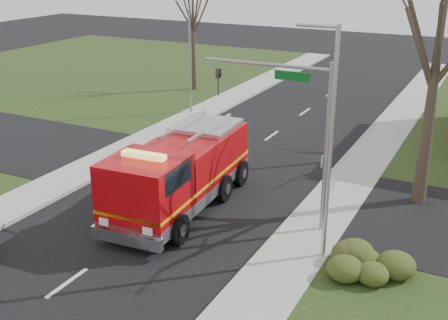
% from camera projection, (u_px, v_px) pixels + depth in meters
% --- Properties ---
extents(ground, '(120.00, 120.00, 0.00)m').
position_uv_depth(ground, '(164.00, 214.00, 23.97)').
color(ground, black).
rests_on(ground, ground).
extents(sidewalk_right, '(2.40, 80.00, 0.15)m').
position_uv_depth(sidewalk_right, '(301.00, 244.00, 21.30)').
color(sidewalk_right, gray).
rests_on(sidewalk_right, ground).
extents(sidewalk_left, '(2.40, 80.00, 0.15)m').
position_uv_depth(sidewalk_left, '(53.00, 186.00, 26.58)').
color(sidewalk_left, gray).
rests_on(sidewalk_left, ground).
extents(hedge_corner, '(2.80, 2.00, 0.90)m').
position_uv_depth(hedge_corner, '(370.00, 263.00, 19.09)').
color(hedge_corner, '#334017').
rests_on(hedge_corner, lawn_right).
extents(bare_tree_near, '(6.00, 6.00, 12.00)m').
position_uv_depth(bare_tree_near, '(440.00, 34.00, 22.31)').
color(bare_tree_near, '#35281F').
rests_on(bare_tree_near, ground).
extents(bare_tree_left, '(4.50, 4.50, 9.00)m').
position_uv_depth(bare_tree_left, '(193.00, 19.00, 42.94)').
color(bare_tree_left, '#35281F').
rests_on(bare_tree_left, ground).
extents(traffic_signal_mast, '(5.29, 0.18, 6.80)m').
position_uv_depth(traffic_signal_mast, '(296.00, 114.00, 21.34)').
color(traffic_signal_mast, gray).
rests_on(traffic_signal_mast, ground).
extents(streetlight_pole, '(1.48, 0.16, 8.40)m').
position_uv_depth(streetlight_pole, '(329.00, 140.00, 18.91)').
color(streetlight_pole, '#B7BABF').
rests_on(streetlight_pole, ground).
extents(utility_pole_far, '(0.14, 0.14, 7.00)m').
position_uv_depth(utility_pole_far, '(190.00, 63.00, 37.30)').
color(utility_pole_far, gray).
rests_on(utility_pole_far, ground).
extents(fire_engine, '(3.72, 8.77, 3.46)m').
position_uv_depth(fire_engine, '(179.00, 175.00, 23.92)').
color(fire_engine, '#B1080C').
rests_on(fire_engine, ground).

